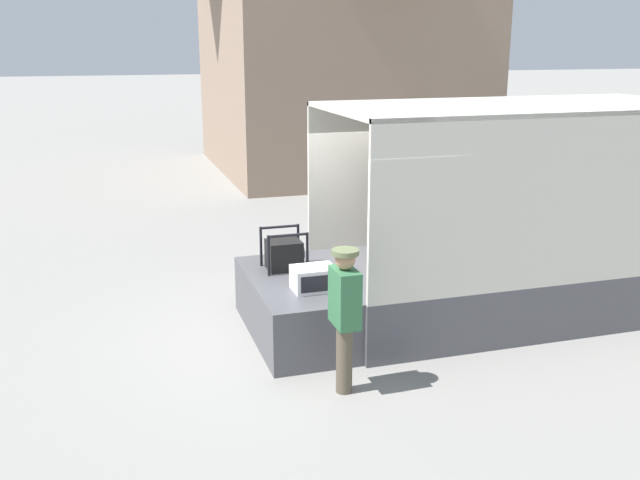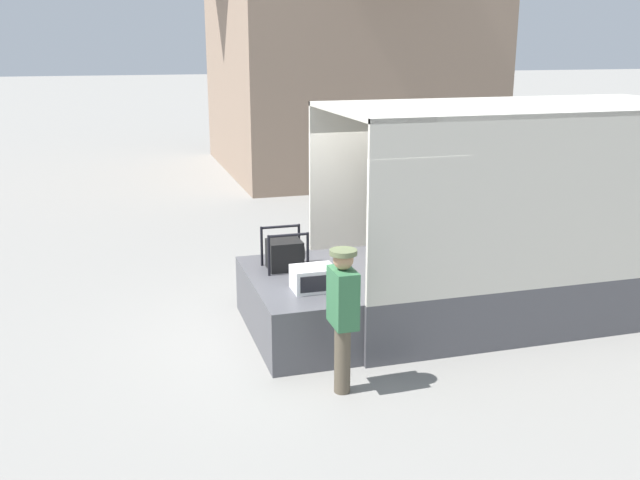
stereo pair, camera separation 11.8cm
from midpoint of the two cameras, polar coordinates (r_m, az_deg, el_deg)
The scene contains 7 objects.
ground_plane at distance 9.68m, azimuth 1.49°, elevation -7.17°, with size 160.00×160.00×0.00m, color gray.
box_truck at distance 11.43m, azimuth 22.94°, elevation 0.33°, with size 7.27×2.49×2.94m.
tailgate_deck at distance 9.39m, azimuth -1.75°, elevation -5.35°, with size 1.11×2.37×0.78m, color #4C4C51.
microwave at distance 8.80m, azimuth -0.15°, elevation -3.10°, with size 0.52×0.42×0.30m.
portable_generator at distance 9.60m, azimuth -2.41°, elevation -1.12°, with size 0.56×0.50×0.55m.
worker_person at distance 7.67m, azimuth 2.28°, elevation -5.37°, with size 0.29×0.44×1.64m.
house_backdrop at distance 21.92m, azimuth 1.98°, elevation 16.43°, with size 7.45×7.96×8.01m.
Camera 2 is at (-2.69, -8.52, 3.74)m, focal length 40.00 mm.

